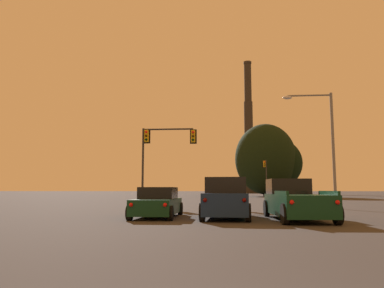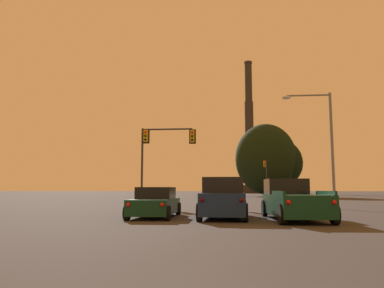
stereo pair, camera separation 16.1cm
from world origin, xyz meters
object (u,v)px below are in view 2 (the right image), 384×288
sedan_left_lane_second (156,203)px  suv_center_lane_second (224,199)px  pickup_truck_right_lane_second (293,201)px  smokestack (249,140)px  street_lamp (323,136)px  traffic_light_overhead_left (159,146)px  traffic_light_far_right (266,173)px

sedan_left_lane_second → suv_center_lane_second: (3.28, -0.36, 0.23)m
pickup_truck_right_lane_second → suv_center_lane_second: size_ratio=1.12×
pickup_truck_right_lane_second → smokestack: smokestack is taller
sedan_left_lane_second → street_lamp: size_ratio=0.58×
traffic_light_overhead_left → smokestack: (14.27, 100.51, 13.57)m
pickup_truck_right_lane_second → traffic_light_overhead_left: 17.22m
traffic_light_overhead_left → smokestack: size_ratio=0.14×
smokestack → street_lamp: bearing=-91.0°
pickup_truck_right_lane_second → smokestack: size_ratio=0.12×
traffic_light_far_right → street_lamp: bearing=-89.8°
suv_center_lane_second → sedan_left_lane_second: bearing=175.7°
sedan_left_lane_second → traffic_light_overhead_left: 14.36m
suv_center_lane_second → traffic_light_overhead_left: (-5.53, 13.87, 4.09)m
traffic_light_far_right → suv_center_lane_second: bearing=-98.5°
suv_center_lane_second → smokestack: (8.73, 114.39, 17.65)m
pickup_truck_right_lane_second → traffic_light_overhead_left: traffic_light_overhead_left is taller
sedan_left_lane_second → suv_center_lane_second: size_ratio=0.95×
sedan_left_lane_second → traffic_light_far_right: size_ratio=0.76×
pickup_truck_right_lane_second → street_lamp: bearing=65.1°
sedan_left_lane_second → traffic_light_far_right: 46.35m
sedan_left_lane_second → suv_center_lane_second: suv_center_lane_second is taller
smokestack → sedan_left_lane_second: bearing=-96.0°
suv_center_lane_second → traffic_light_overhead_left: size_ratio=0.76×
sedan_left_lane_second → street_lamp: 13.98m
pickup_truck_right_lane_second → smokestack: bearing=84.6°
suv_center_lane_second → street_lamp: size_ratio=0.61×
sedan_left_lane_second → traffic_light_far_right: bearing=77.2°
traffic_light_far_right → street_lamp: street_lamp is taller
sedan_left_lane_second → pickup_truck_right_lane_second: 6.37m
street_lamp → smokestack: 106.37m
pickup_truck_right_lane_second → smokestack: 116.36m
sedan_left_lane_second → traffic_light_overhead_left: bearing=99.2°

